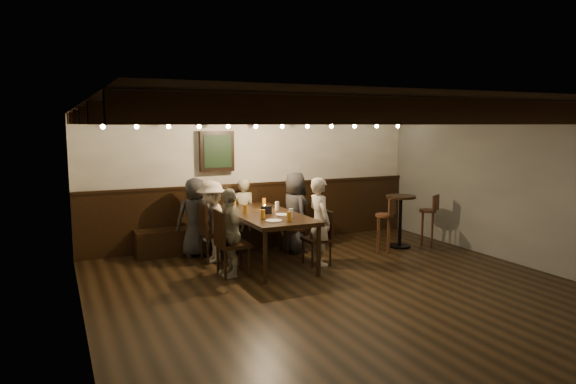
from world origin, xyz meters
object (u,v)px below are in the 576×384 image
chair_left_far (232,256)px  person_left_near (212,221)px  chair_left_near (214,244)px  person_left_far (230,232)px  person_bench_centre (243,214)px  chair_right_near (293,237)px  dining_table (265,217)px  bar_stool_left (384,232)px  chair_right_far (318,248)px  bar_stool_right (428,227)px  high_top_table (400,213)px  person_bench_left (196,217)px  person_right_near (295,212)px  person_right_far (320,221)px  person_bench_right (292,213)px

chair_left_far → person_left_near: 0.97m
chair_left_near → person_left_far: size_ratio=0.73×
chair_left_far → person_bench_centre: size_ratio=0.77×
chair_right_near → dining_table: bearing=122.1°
bar_stool_left → chair_left_far: bearing=153.8°
dining_table → chair_left_far: chair_left_far is taller
chair_left_far → chair_right_far: 1.44m
bar_stool_right → high_top_table: bearing=136.0°
dining_table → high_top_table: (2.63, -0.04, -0.13)m
person_bench_left → bar_stool_right: size_ratio=1.39×
person_left_far → bar_stool_right: 3.90m
person_left_far → high_top_table: bearing=96.7°
chair_left_near → chair_right_far: size_ratio=1.10×
chair_right_far → person_right_near: size_ratio=0.62×
chair_right_near → person_bench_left: person_bench_left is taller
person_left_far → bar_stool_left: size_ratio=1.36×
chair_left_near → person_right_near: size_ratio=0.68×
person_bench_centre → person_left_near: 0.96m
person_left_far → bar_stool_left: 2.91m
chair_left_far → bar_stool_right: bearing=93.6°
chair_left_far → bar_stool_right: 3.86m
chair_right_near → person_right_far: person_right_far is taller
person_bench_right → high_top_table: 1.98m
dining_table → person_left_far: (-0.75, -0.45, -0.10)m
person_left_far → person_right_near: person_right_near is taller
person_bench_centre → person_right_near: person_right_near is taller
bar_stool_right → person_bench_centre: bearing=131.4°
high_top_table → chair_left_far: bearing=-173.0°
chair_left_near → bar_stool_right: bar_stool_right is taller
chair_left_far → person_bench_left: person_bench_left is taller
person_left_far → person_right_near: size_ratio=0.93×
dining_table → chair_right_far: (0.72, -0.45, -0.48)m
bar_stool_right → chair_left_near: bearing=143.6°
person_bench_right → person_right_near: 0.48m
chair_right_near → chair_right_far: 0.90m
person_left_far → person_right_near: bearing=121.0°
person_bench_centre → person_right_near: (0.75, -0.60, 0.06)m
person_right_near → person_left_near: bearing=90.0°
person_right_near → bar_stool_right: 2.50m
person_right_far → person_left_far: bearing=90.0°
chair_left_near → person_right_far: size_ratio=0.68×
dining_table → chair_left_near: size_ratio=2.28×
person_bench_centre → person_right_far: person_right_far is taller
person_bench_left → person_left_near: 0.47m
person_left_far → person_right_far: 1.50m
person_bench_left → chair_right_near: bearing=164.5°
person_right_near → person_right_far: (0.00, -0.90, -0.00)m
dining_table → bar_stool_left: (2.14, -0.25, -0.39)m
person_left_near → bar_stool_left: bearing=76.3°
chair_left_far → bar_stool_right: size_ratio=1.02×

